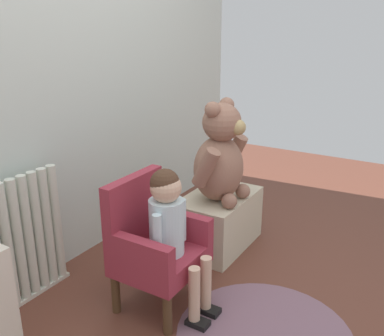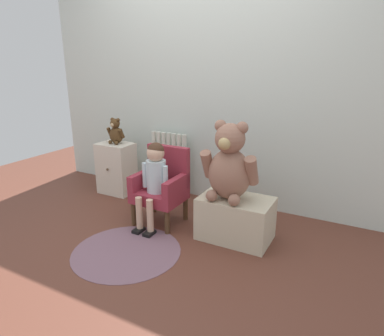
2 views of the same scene
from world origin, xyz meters
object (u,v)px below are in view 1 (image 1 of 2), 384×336
(floor_rug, at_px, (264,334))
(low_bench, at_px, (219,220))
(radiator, at_px, (29,238))
(child_figure, at_px, (171,221))
(child_armchair, at_px, (153,243))
(large_teddy_bear, at_px, (220,157))

(floor_rug, bearing_deg, low_bench, 42.30)
(radiator, bearing_deg, child_figure, -67.57)
(radiator, xyz_separation_m, low_bench, (0.99, -0.59, -0.16))
(floor_rug, bearing_deg, child_armchair, 95.12)
(radiator, bearing_deg, low_bench, -30.69)
(child_figure, bearing_deg, large_teddy_bear, 6.79)
(large_teddy_bear, bearing_deg, child_armchair, 177.19)
(child_armchair, bearing_deg, radiator, 116.09)
(child_figure, bearing_deg, low_bench, 8.60)
(child_figure, distance_m, low_bench, 0.77)
(child_armchair, distance_m, large_teddy_bear, 0.71)
(child_armchair, xyz_separation_m, large_teddy_bear, (0.65, -0.03, 0.28))
(child_figure, relative_size, floor_rug, 0.90)
(child_armchair, height_order, low_bench, child_armchair)
(radiator, distance_m, low_bench, 1.16)
(radiator, distance_m, floor_rug, 1.27)
(child_armchair, distance_m, floor_rug, 0.68)
(child_armchair, relative_size, floor_rug, 0.81)
(child_armchair, bearing_deg, child_figure, -90.00)
(child_armchair, relative_size, large_teddy_bear, 1.09)
(large_teddy_bear, distance_m, floor_rug, 1.02)
(radiator, bearing_deg, child_armchair, -63.91)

